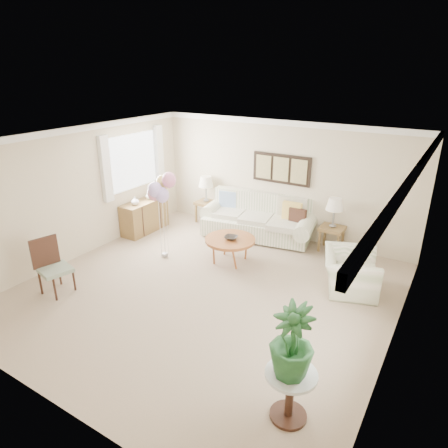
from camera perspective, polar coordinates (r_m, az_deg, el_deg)
name	(u,v)px	position (r m, az deg, el deg)	size (l,w,h in m)	color
ground_plane	(207,291)	(7.06, -2.51, -9.51)	(6.00, 6.00, 0.00)	tan
room_shell	(202,200)	(6.50, -3.09, 3.49)	(6.04, 6.04, 2.60)	beige
wall_art_triptych	(281,169)	(8.90, 8.17, 7.78)	(1.35, 0.06, 0.65)	black
sofa	(259,220)	(9.09, 5.00, 0.52)	(2.80, 1.37, 0.97)	white
end_table_left	(206,205)	(9.91, -2.54, 2.77)	(0.49, 0.44, 0.53)	olive
end_table_right	(332,231)	(8.62, 15.19, -0.95)	(0.49, 0.44, 0.53)	olive
lamp_left	(206,182)	(9.74, -2.59, 5.95)	(0.36, 0.36, 0.64)	gray
lamp_right	(335,205)	(8.43, 15.56, 2.61)	(0.36, 0.36, 0.63)	gray
coffee_table	(230,240)	(7.83, 0.87, -2.35)	(1.00, 1.00, 0.50)	#9C4D2D
decor_bowl	(231,238)	(7.78, 1.00, -1.97)	(0.25, 0.25, 0.06)	#2F2926
armchair	(350,272)	(7.28, 17.59, -6.53)	(1.03, 0.90, 0.67)	white
side_table	(290,384)	(4.68, 9.48, -21.61)	(0.57, 0.57, 0.62)	silver
potted_plant	(292,341)	(4.30, 9.67, -16.18)	(0.47, 0.47, 0.84)	#1D4624
accent_chair	(52,265)	(7.41, -23.37, -5.36)	(0.58, 0.58, 0.98)	gray
credenza	(145,216)	(9.54, -11.28, 1.11)	(0.46, 1.20, 0.74)	olive
vase_white	(135,201)	(9.18, -12.60, 3.24)	(0.18, 0.18, 0.18)	silver
vase_sage	(150,195)	(9.51, -10.59, 4.08)	(0.19, 0.19, 0.19)	silver
balloon_cluster	(161,189)	(7.74, -9.03, 5.02)	(0.56, 0.52, 1.80)	gray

